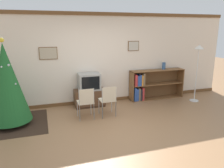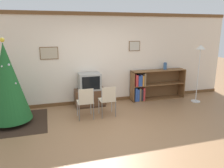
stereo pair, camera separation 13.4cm
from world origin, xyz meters
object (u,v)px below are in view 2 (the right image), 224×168
television (90,81)px  folding_chair_left (86,101)px  christmas_tree (7,83)px  vase (165,66)px  tv_console (90,98)px  folding_chair_right (108,99)px  standing_lamp (200,59)px  bookshelf (149,86)px

television → folding_chair_left: size_ratio=0.76×
christmas_tree → vase: (4.57, 0.80, 0.05)m
television → christmas_tree: bearing=-161.5°
tv_console → television: television is taller
tv_console → vase: vase is taller
folding_chair_left → christmas_tree: bearing=172.1°
folding_chair_right → standing_lamp: bearing=7.1°
tv_console → vase: size_ratio=3.97×
folding_chair_right → television: bearing=107.1°
folding_chair_left → vase: size_ratio=3.68×
television → vase: bearing=2.4°
tv_console → standing_lamp: bearing=-9.9°
television → bookshelf: television is taller
folding_chair_left → television: bearing=72.9°
vase → standing_lamp: (0.76, -0.67, 0.29)m
christmas_tree → folding_chair_right: bearing=-6.0°
television → standing_lamp: 3.37m
folding_chair_right → standing_lamp: size_ratio=0.46×
television → standing_lamp: standing_lamp is taller
christmas_tree → standing_lamp: bearing=1.3°
tv_console → television: (0.00, -0.00, 0.49)m
folding_chair_left → folding_chair_right: 0.58m
folding_chair_left → standing_lamp: bearing=6.0°
christmas_tree → folding_chair_right: size_ratio=2.48×
folding_chair_left → bookshelf: bookshelf is taller
christmas_tree → folding_chair_right: 2.43m
tv_console → vase: 2.64m
christmas_tree → folding_chair_left: bearing=-7.9°
standing_lamp → folding_chair_left: bearing=-174.0°
tv_console → folding_chair_left: folding_chair_left is taller
bookshelf → vase: size_ratio=8.11×
tv_console → standing_lamp: (3.27, -0.57, 1.10)m
tv_console → television: 0.49m
vase → standing_lamp: standing_lamp is taller
television → vase: vase is taller
bookshelf → standing_lamp: bearing=-25.6°
christmas_tree → standing_lamp: christmas_tree is taller
television → folding_chair_left: (-0.29, -0.94, -0.27)m
television → folding_chair_left: television is taller
folding_chair_right → bookshelf: (1.65, 1.01, -0.01)m
christmas_tree → bookshelf: (4.01, 0.76, -0.56)m
standing_lamp → folding_chair_right: bearing=-172.9°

